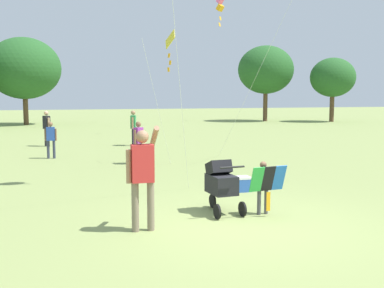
# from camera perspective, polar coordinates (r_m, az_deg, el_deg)

# --- Properties ---
(ground_plane) EXTENTS (120.00, 120.00, 0.00)m
(ground_plane) POSITION_cam_1_polar(r_m,az_deg,el_deg) (8.20, 6.40, -9.96)
(ground_plane) COLOR #849351
(treeline_distant) EXTENTS (35.39, 6.61, 6.33)m
(treeline_distant) POSITION_cam_1_polar(r_m,az_deg,el_deg) (34.45, -13.42, 9.07)
(treeline_distant) COLOR brown
(treeline_distant) RESTS_ON ground
(child_with_butterfly_kite) EXTENTS (0.73, 0.39, 1.02)m
(child_with_butterfly_kite) POSITION_cam_1_polar(r_m,az_deg,el_deg) (8.78, 8.95, -4.74)
(child_with_butterfly_kite) COLOR #4C4C51
(child_with_butterfly_kite) RESTS_ON ground
(person_adult_flyer) EXTENTS (0.55, 0.51, 1.77)m
(person_adult_flyer) POSITION_cam_1_polar(r_m,az_deg,el_deg) (7.64, -6.17, -3.31)
(person_adult_flyer) COLOR #7F705B
(person_adult_flyer) RESTS_ON ground
(stroller) EXTENTS (0.59, 1.11, 1.03)m
(stroller) POSITION_cam_1_polar(r_m,az_deg,el_deg) (8.85, 3.63, -4.68)
(stroller) COLOR black
(stroller) RESTS_ON ground
(kite_orange_delta) EXTENTS (1.48, 3.36, 5.75)m
(kite_orange_delta) POSITION_cam_1_polar(r_m,az_deg,el_deg) (17.17, 3.63, 16.72)
(kite_orange_delta) COLOR pink
(kite_orange_delta) RESTS_ON ground
(kite_blue_high) EXTENTS (1.29, 1.73, 4.34)m
(kite_blue_high) POSITION_cam_1_polar(r_m,az_deg,el_deg) (14.90, -2.85, 12.14)
(kite_blue_high) COLOR yellow
(kite_blue_high) RESTS_ON ground
(person_red_shirt) EXTENTS (0.42, 0.19, 1.30)m
(person_red_shirt) POSITION_cam_1_polar(r_m,az_deg,el_deg) (16.89, -17.15, 0.84)
(person_red_shirt) COLOR #33384C
(person_red_shirt) RESTS_ON ground
(person_couple_left) EXTENTS (0.34, 0.45, 1.54)m
(person_couple_left) POSITION_cam_1_polar(r_m,az_deg,el_deg) (20.87, -17.62, 2.21)
(person_couple_left) COLOR #232328
(person_couple_left) RESTS_ON ground
(person_kid_running) EXTENTS (0.29, 0.48, 1.55)m
(person_kid_running) POSITION_cam_1_polar(r_m,az_deg,el_deg) (20.30, -7.31, 2.36)
(person_kid_running) COLOR #232328
(person_kid_running) RESTS_ON ground
(person_back_turned) EXTENTS (0.34, 0.34, 1.39)m
(person_back_turned) POSITION_cam_1_polar(r_m,az_deg,el_deg) (14.99, -6.67, 0.62)
(person_back_turned) COLOR #7F705B
(person_back_turned) RESTS_ON ground
(cooler_box) EXTENTS (0.45, 0.33, 0.35)m
(cooler_box) POSITION_cam_1_polar(r_m,az_deg,el_deg) (10.87, 6.03, -4.96)
(cooler_box) COLOR #2D5BB7
(cooler_box) RESTS_ON ground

